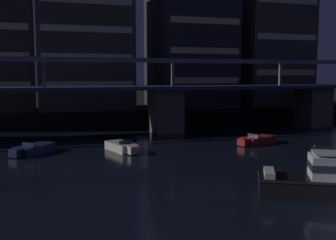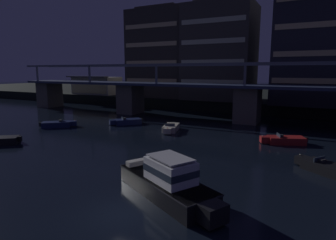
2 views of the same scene
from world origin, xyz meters
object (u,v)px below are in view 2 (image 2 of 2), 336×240
at_px(tower_west_low, 160,54).
at_px(tower_west_tall, 220,53).
at_px(cabin_cruiser_near_left, 168,182).
at_px(speedboat_mid_right, 58,124).
at_px(tower_central, 311,42).
at_px(speedboat_mid_center, 171,128).
at_px(waterfront_pavilion, 97,85).
at_px(speedboat_near_center, 326,168).
at_px(river_bridge, 248,97).
at_px(speedboat_far_left, 284,140).
at_px(speedboat_near_right, 127,122).

bearing_deg(tower_west_low, tower_west_tall, 1.97).
relative_size(cabin_cruiser_near_left, speedboat_mid_right, 2.00).
distance_m(tower_central, speedboat_mid_center, 31.73).
distance_m(tower_west_low, waterfront_pavilion, 19.93).
xyz_separation_m(tower_west_low, speedboat_near_center, (33.57, -33.03, -11.60)).
bearing_deg(speedboat_near_center, speedboat_mid_center, 154.49).
distance_m(river_bridge, speedboat_near_center, 23.10).
relative_size(speedboat_near_center, speedboat_mid_center, 0.91).
bearing_deg(speedboat_near_center, waterfront_pavilion, 148.30).
bearing_deg(tower_west_tall, speedboat_mid_center, -87.73).
xyz_separation_m(tower_west_tall, speedboat_mid_right, (-15.04, -29.84, -11.53)).
distance_m(tower_west_tall, cabin_cruiser_near_left, 45.86).
xyz_separation_m(tower_west_low, tower_west_tall, (14.06, 0.48, -0.07)).
height_order(tower_west_tall, speedboat_far_left, tower_west_tall).
distance_m(tower_west_low, speedboat_near_center, 48.50).
xyz_separation_m(tower_west_low, speedboat_near_right, (6.72, -22.89, -11.60)).
relative_size(tower_west_tall, waterfront_pavilion, 1.60).
height_order(waterfront_pavilion, speedboat_mid_center, waterfront_pavilion).
relative_size(cabin_cruiser_near_left, speedboat_near_right, 1.99).
bearing_deg(tower_west_low, speedboat_far_left, -39.61).
xyz_separation_m(river_bridge, speedboat_mid_right, (-23.93, -16.51, -3.70)).
bearing_deg(tower_west_tall, tower_central, -1.40).
bearing_deg(speedboat_near_right, speedboat_near_center, -20.69).
xyz_separation_m(speedboat_mid_center, speedboat_far_left, (14.58, -0.32, 0.00)).
distance_m(speedboat_near_center, speedboat_mid_right, 34.75).
bearing_deg(speedboat_mid_center, tower_west_tall, 92.27).
height_order(river_bridge, tower_central, tower_central).
relative_size(speedboat_near_center, speedboat_far_left, 0.94).
bearing_deg(speedboat_mid_center, speedboat_far_left, -1.28).
height_order(tower_west_low, cabin_cruiser_near_left, tower_west_low).
bearing_deg(tower_central, speedboat_near_center, -85.50).
relative_size(river_bridge, waterfront_pavilion, 7.73).
bearing_deg(tower_west_low, waterfront_pavilion, -177.09).
bearing_deg(tower_west_tall, cabin_cruiser_near_left, -76.74).
distance_m(waterfront_pavilion, cabin_cruiser_near_left, 59.93).
bearing_deg(speedboat_far_left, waterfront_pavilion, 153.85).
xyz_separation_m(tower_central, speedboat_far_left, (-1.34, -24.58, -12.83)).
relative_size(tower_west_low, cabin_cruiser_near_left, 2.21).
bearing_deg(speedboat_near_right, speedboat_mid_center, -8.84).
distance_m(river_bridge, tower_central, 17.73).
distance_m(tower_central, speedboat_near_center, 35.60).
relative_size(river_bridge, tower_west_tall, 4.84).
bearing_deg(tower_west_tall, speedboat_near_right, -107.43).
height_order(tower_west_low, speedboat_far_left, tower_west_low).
distance_m(tower_west_tall, speedboat_mid_center, 27.25).
bearing_deg(speedboat_mid_right, tower_west_low, 88.08).
distance_m(tower_west_low, speedboat_mid_center, 30.75).
bearing_deg(river_bridge, speedboat_near_center, -62.24).
bearing_deg(speedboat_far_left, river_bridge, 119.77).
xyz_separation_m(tower_west_tall, tower_central, (16.90, -0.41, 1.30)).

